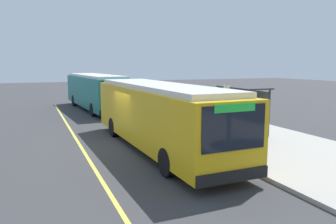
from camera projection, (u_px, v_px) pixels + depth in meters
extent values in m
plane|color=#38383A|center=(129.00, 145.00, 15.84)|extent=(120.00, 120.00, 0.00)
cube|color=#A8A399|center=(236.00, 133.00, 18.09)|extent=(44.00, 6.40, 0.15)
cube|color=#E0D64C|center=(82.00, 149.00, 15.01)|extent=(36.00, 0.14, 0.01)
cube|color=gold|center=(158.00, 115.00, 14.82)|extent=(11.54, 2.91, 2.40)
cube|color=silver|center=(158.00, 86.00, 14.63)|extent=(10.61, 2.62, 0.20)
cube|color=black|center=(234.00, 128.00, 9.57)|extent=(0.11, 2.17, 1.34)
cube|color=black|center=(184.00, 107.00, 15.30)|extent=(10.09, 0.36, 1.06)
cube|color=black|center=(184.00, 134.00, 15.48)|extent=(10.89, 0.37, 0.28)
cube|color=#26D83F|center=(235.00, 108.00, 9.48)|extent=(0.07, 1.40, 0.24)
cube|color=black|center=(233.00, 177.00, 9.76)|extent=(0.16, 2.50, 0.36)
cylinder|color=black|center=(224.00, 155.00, 12.23)|extent=(1.01, 0.31, 1.00)
cylinder|color=black|center=(167.00, 162.00, 11.29)|extent=(1.01, 0.31, 1.00)
cylinder|color=black|center=(154.00, 124.00, 18.54)|extent=(1.01, 0.31, 1.00)
cylinder|color=black|center=(113.00, 127.00, 17.61)|extent=(1.01, 0.31, 1.00)
cube|color=#146B66|center=(96.00, 91.00, 27.87)|extent=(11.61, 3.38, 2.40)
cube|color=silver|center=(95.00, 76.00, 27.69)|extent=(10.68, 3.06, 0.20)
cube|color=black|center=(117.00, 91.00, 22.73)|extent=(0.20, 2.16, 1.34)
cube|color=black|center=(110.00, 87.00, 28.40)|extent=(10.06, 0.78, 1.06)
cube|color=silver|center=(111.00, 102.00, 28.59)|extent=(10.86, 0.83, 0.28)
cube|color=#26D83F|center=(117.00, 83.00, 22.64)|extent=(0.13, 1.40, 0.24)
cube|color=black|center=(117.00, 112.00, 22.92)|extent=(0.26, 2.50, 0.36)
cylinder|color=black|center=(123.00, 108.00, 25.39)|extent=(1.02, 0.35, 1.00)
cylinder|color=black|center=(93.00, 110.00, 24.37)|extent=(1.02, 0.35, 1.00)
cylinder|color=black|center=(99.00, 99.00, 31.58)|extent=(1.02, 0.35, 1.00)
cylinder|color=black|center=(74.00, 100.00, 30.55)|extent=(1.02, 0.35, 1.00)
cylinder|color=#333338|center=(269.00, 113.00, 16.72)|extent=(0.10, 0.10, 2.40)
cylinder|color=#333338|center=(247.00, 115.00, 16.23)|extent=(0.10, 0.10, 2.40)
cylinder|color=#333338|center=(239.00, 107.00, 19.10)|extent=(0.10, 0.10, 2.40)
cylinder|color=#333338|center=(220.00, 108.00, 18.61)|extent=(0.10, 0.10, 2.40)
cube|color=#333338|center=(244.00, 87.00, 17.49)|extent=(2.90, 1.60, 0.08)
cube|color=#4C606B|center=(253.00, 110.00, 17.91)|extent=(2.47, 0.04, 2.16)
cube|color=navy|center=(229.00, 109.00, 18.86)|extent=(0.06, 1.11, 1.82)
cube|color=brown|center=(241.00, 125.00, 17.79)|extent=(1.60, 0.44, 0.06)
cube|color=brown|center=(245.00, 119.00, 17.84)|extent=(1.60, 0.05, 0.44)
cube|color=#333338|center=(233.00, 126.00, 18.48)|extent=(0.08, 0.40, 0.45)
cube|color=#333338|center=(249.00, 131.00, 17.17)|extent=(0.08, 0.40, 0.45)
cylinder|color=#333338|center=(226.00, 118.00, 14.06)|extent=(0.07, 0.07, 2.80)
cube|color=white|center=(226.00, 92.00, 13.89)|extent=(0.44, 0.03, 0.56)
cube|color=red|center=(226.00, 92.00, 13.89)|extent=(0.40, 0.01, 0.16)
cylinder|color=#282D47|center=(213.00, 124.00, 18.19)|extent=(0.14, 0.14, 0.85)
cylinder|color=#282D47|center=(210.00, 124.00, 18.12)|extent=(0.14, 0.14, 0.85)
cube|color=#265999|center=(212.00, 111.00, 18.05)|extent=(0.24, 0.40, 0.62)
sphere|color=tan|center=(212.00, 103.00, 17.99)|extent=(0.22, 0.22, 0.22)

